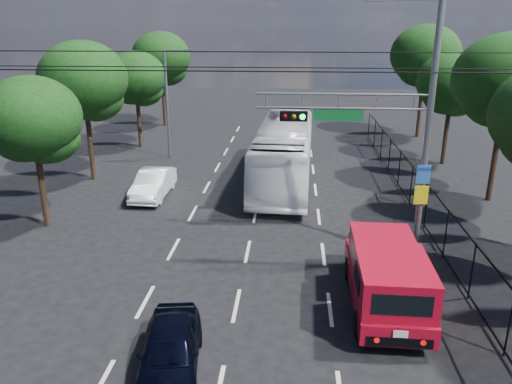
# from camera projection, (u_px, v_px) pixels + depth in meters

# --- Properties ---
(lane_markings) EXTENTS (6.12, 38.00, 0.01)m
(lane_markings) POSITION_uv_depth(u_px,v_px,m) (258.00, 201.00, 25.53)
(lane_markings) COLOR beige
(lane_markings) RESTS_ON ground
(signal_mast) EXTENTS (6.43, 0.39, 9.50)m
(signal_mast) POSITION_uv_depth(u_px,v_px,m) (394.00, 123.00, 17.79)
(signal_mast) COLOR slate
(signal_mast) RESTS_ON ground
(streetlight_left) EXTENTS (2.09, 0.22, 7.08)m
(streetlight_left) POSITION_uv_depth(u_px,v_px,m) (169.00, 99.00, 32.25)
(streetlight_left) COLOR slate
(streetlight_left) RESTS_ON ground
(utility_wires) EXTENTS (22.00, 5.04, 0.74)m
(utility_wires) POSITION_uv_depth(u_px,v_px,m) (249.00, 63.00, 18.32)
(utility_wires) COLOR black
(utility_wires) RESTS_ON ground
(fence_right) EXTENTS (0.06, 34.03, 2.00)m
(fence_right) POSITION_uv_depth(u_px,v_px,m) (420.00, 197.00, 22.94)
(fence_right) COLOR black
(fence_right) RESTS_ON ground
(tree_right_c) EXTENTS (5.10, 5.10, 8.29)m
(tree_right_c) POSITION_uv_depth(u_px,v_px,m) (506.00, 87.00, 23.81)
(tree_right_c) COLOR black
(tree_right_c) RESTS_ON ground
(tree_right_d) EXTENTS (4.32, 4.32, 7.02)m
(tree_right_d) POSITION_uv_depth(u_px,v_px,m) (452.00, 87.00, 30.73)
(tree_right_d) COLOR black
(tree_right_d) RESTS_ON ground
(tree_right_e) EXTENTS (5.28, 5.28, 8.58)m
(tree_right_e) POSITION_uv_depth(u_px,v_px,m) (425.00, 60.00, 37.92)
(tree_right_e) COLOR black
(tree_right_e) RESTS_ON ground
(tree_left_b) EXTENTS (4.08, 4.08, 6.63)m
(tree_left_b) POSITION_uv_depth(u_px,v_px,m) (34.00, 125.00, 20.94)
(tree_left_b) COLOR black
(tree_left_b) RESTS_ON ground
(tree_left_c) EXTENTS (4.80, 4.80, 7.80)m
(tree_left_c) POSITION_uv_depth(u_px,v_px,m) (84.00, 85.00, 27.33)
(tree_left_c) COLOR black
(tree_left_c) RESTS_ON ground
(tree_left_d) EXTENTS (4.20, 4.20, 6.83)m
(tree_left_d) POSITION_uv_depth(u_px,v_px,m) (136.00, 81.00, 35.07)
(tree_left_d) COLOR black
(tree_left_d) RESTS_ON ground
(tree_left_e) EXTENTS (4.92, 4.92, 7.99)m
(tree_left_e) POSITION_uv_depth(u_px,v_px,m) (162.00, 61.00, 42.38)
(tree_left_e) COLOR black
(tree_left_e) RESTS_ON ground
(red_pickup) EXTENTS (2.25, 5.84, 2.15)m
(red_pickup) POSITION_uv_depth(u_px,v_px,m) (386.00, 275.00, 15.62)
(red_pickup) COLOR black
(red_pickup) RESTS_ON ground
(navy_hatchback) EXTENTS (2.04, 4.01, 1.31)m
(navy_hatchback) POSITION_uv_depth(u_px,v_px,m) (170.00, 351.00, 12.83)
(navy_hatchback) COLOR black
(navy_hatchback) RESTS_ON ground
(white_bus) EXTENTS (3.40, 12.48, 3.44)m
(white_bus) POSITION_uv_depth(u_px,v_px,m) (284.00, 152.00, 28.07)
(white_bus) COLOR white
(white_bus) RESTS_ON ground
(white_van) EXTENTS (1.54, 4.26, 1.40)m
(white_van) POSITION_uv_depth(u_px,v_px,m) (153.00, 184.00, 25.94)
(white_van) COLOR white
(white_van) RESTS_ON ground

